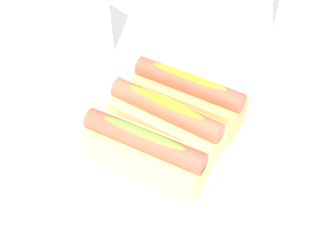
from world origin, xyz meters
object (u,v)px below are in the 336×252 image
serving_bowl (168,145)px  hotdog_front (145,151)px  hotdog_back (168,122)px  paper_towel_roll (313,5)px  hotdog_side (189,95)px  napkin_box (78,7)px

serving_bowl → hotdog_front: size_ratio=2.10×
hotdog_back → paper_towel_roll: size_ratio=1.12×
hotdog_front → hotdog_side: same height
serving_bowl → hotdog_side: hotdog_side is taller
serving_bowl → hotdog_front: bearing=-87.2°
napkin_box → serving_bowl: bearing=-13.3°
hotdog_back → hotdog_front: bearing=-87.2°
hotdog_side → paper_towel_roll: bearing=78.4°
hotdog_back → napkin_box: size_ratio=1.00×
hotdog_side → napkin_box: bearing=163.7°
paper_towel_roll → napkin_box: bearing=-144.4°
serving_bowl → hotdog_side: size_ratio=2.12×
hotdog_side → napkin_box: napkin_box is taller
hotdog_front → napkin_box: 0.31m
hotdog_front → hotdog_back: bearing=92.8°
hotdog_side → hotdog_front: bearing=-87.2°
hotdog_back → paper_towel_roll: (0.06, 0.35, -0.00)m
serving_bowl → hotdog_side: 0.07m
paper_towel_roll → napkin_box: napkin_box is taller
serving_bowl → hotdog_back: bearing=-120.3°
hotdog_back → hotdog_side: same height
serving_bowl → napkin_box: (-0.25, 0.13, 0.05)m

